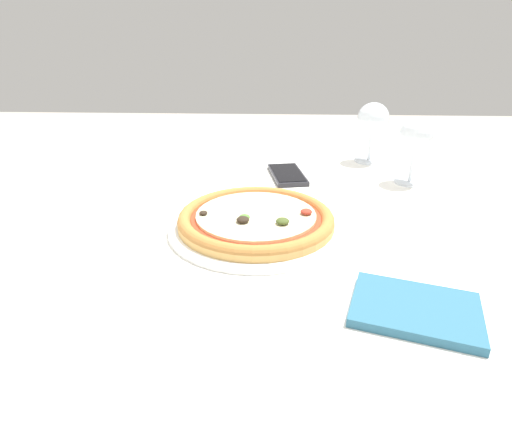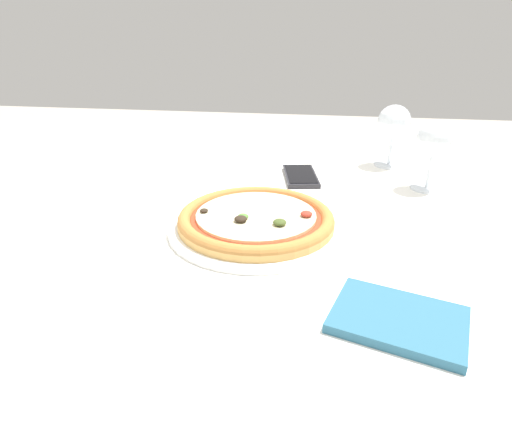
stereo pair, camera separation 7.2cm
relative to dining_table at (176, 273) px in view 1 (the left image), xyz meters
name	(u,v)px [view 1 (the left image)]	position (x,y,z in m)	size (l,w,h in m)	color
dining_table	(176,273)	(0.00, 0.00, 0.00)	(1.37, 1.15, 0.75)	brown
pizza_plate	(256,221)	(0.14, 0.02, 0.09)	(0.30, 0.30, 0.04)	white
wine_glass_far_left	(416,137)	(0.47, 0.28, 0.18)	(0.07, 0.07, 0.14)	silver
wine_glass_far_right	(373,120)	(0.41, 0.44, 0.18)	(0.08, 0.08, 0.15)	silver
cell_phone	(287,174)	(0.20, 0.31, 0.08)	(0.09, 0.15, 0.01)	#232328
napkin_folded	(415,309)	(0.34, -0.20, 0.08)	(0.18, 0.15, 0.01)	#2D607A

